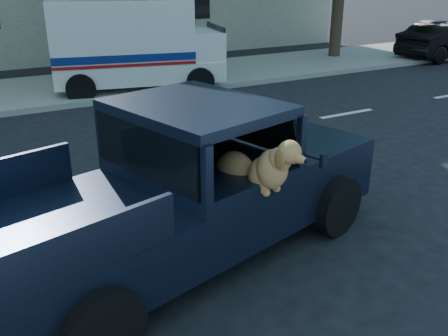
% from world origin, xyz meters
% --- Properties ---
extents(ground, '(120.00, 120.00, 0.00)m').
position_xyz_m(ground, '(0.00, 0.00, 0.00)').
color(ground, black).
rests_on(ground, ground).
extents(lane_stripes, '(21.60, 0.14, 0.01)m').
position_xyz_m(lane_stripes, '(2.00, 3.40, 0.01)').
color(lane_stripes, silver).
rests_on(lane_stripes, ground).
extents(pickup_truck, '(5.53, 3.29, 1.86)m').
position_xyz_m(pickup_truck, '(1.75, -0.45, 0.63)').
color(pickup_truck, black).
rests_on(pickup_truck, ground).
extents(mail_truck, '(4.98, 3.22, 2.53)m').
position_xyz_m(mail_truck, '(4.39, 8.28, 1.11)').
color(mail_truck, silver).
rests_on(mail_truck, ground).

